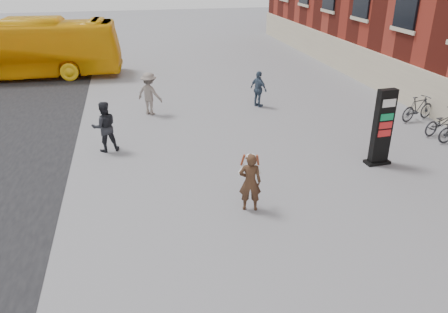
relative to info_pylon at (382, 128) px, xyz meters
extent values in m
plane|color=#9E9EA3|center=(-4.82, -1.35, -1.25)|extent=(100.00, 100.00, 0.00)
cube|color=beige|center=(4.62, 4.65, -0.35)|extent=(0.18, 44.00, 1.80)
cube|color=black|center=(0.00, 0.00, 0.00)|extent=(0.61, 0.29, 2.50)
cube|color=black|center=(0.00, 0.00, -1.20)|extent=(0.82, 0.45, 0.10)
cube|color=white|center=(0.00, 0.00, 0.85)|extent=(0.47, 0.31, 0.25)
cube|color=#0C683C|center=(0.00, 0.00, 0.40)|extent=(0.47, 0.31, 0.22)
cube|color=maroon|center=(0.00, 0.00, 0.13)|extent=(0.47, 0.31, 0.22)
cube|color=maroon|center=(0.00, 0.00, -0.14)|extent=(0.47, 0.31, 0.22)
imported|color=#412519|center=(-4.85, -1.87, -0.43)|extent=(0.67, 0.52, 1.63)
cylinder|color=white|center=(-4.85, -1.87, 0.31)|extent=(0.23, 0.23, 0.05)
cone|color=white|center=(-4.61, -1.69, -0.14)|extent=(0.26, 0.23, 0.39)
cylinder|color=#973E21|center=(-4.61, -1.69, 0.10)|extent=(0.15, 0.12, 0.34)
cone|color=white|center=(-4.99, -1.59, -0.14)|extent=(0.24, 0.26, 0.39)
cylinder|color=#973E21|center=(-4.99, -1.59, 0.10)|extent=(0.12, 0.15, 0.34)
imported|color=yellow|center=(-13.83, 14.61, 0.35)|extent=(11.62, 3.39, 3.20)
imported|color=#23242A|center=(-8.68, 2.98, -0.36)|extent=(0.97, 0.82, 1.77)
imported|color=gray|center=(-6.93, 6.62, -0.34)|extent=(1.34, 1.24, 1.81)
imported|color=#3F5167|center=(-2.11, 6.64, -0.44)|extent=(0.80, 1.02, 1.62)
imported|color=#292A2E|center=(3.78, 1.89, -0.78)|extent=(1.89, 1.01, 0.94)
imported|color=#292A2E|center=(3.78, 3.46, -0.73)|extent=(1.80, 0.92, 1.04)
camera|label=1|loc=(-7.67, -11.58, 4.90)|focal=35.00mm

